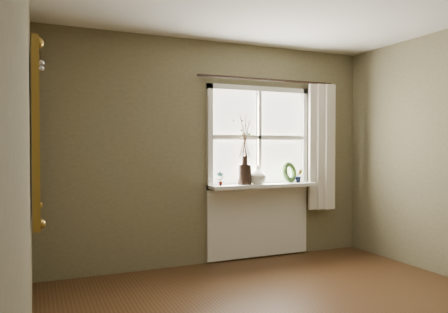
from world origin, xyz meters
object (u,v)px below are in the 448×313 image
dark_jug (245,175)px  cream_vase (258,175)px  wreath (289,175)px  gilt_mirror (35,135)px

dark_jug → cream_vase: bearing=0.0°
wreath → cream_vase: bearing=160.0°
dark_jug → gilt_mirror: (-2.27, -0.71, 0.42)m
cream_vase → gilt_mirror: 2.58m
cream_vase → wreath: size_ratio=0.84×
wreath → dark_jug: bearing=158.7°
gilt_mirror → wreath: bearing=14.5°
dark_jug → cream_vase: (0.17, 0.00, -0.01)m
cream_vase → gilt_mirror: size_ratio=0.16×
cream_vase → wreath: 0.47m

